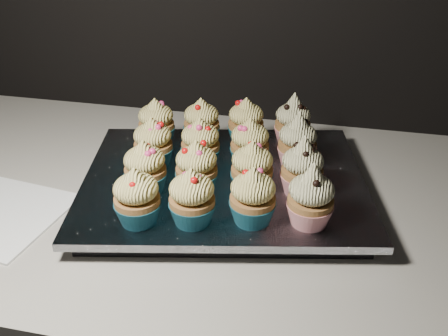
{
  "coord_description": "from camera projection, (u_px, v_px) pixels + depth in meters",
  "views": [
    {
      "loc": [
        0.24,
        1.05,
        1.34
      ],
      "look_at": [
        0.1,
        1.7,
        0.95
      ],
      "focal_mm": 40.0,
      "sensor_mm": 36.0,
      "label": 1
    }
  ],
  "objects": [
    {
      "name": "worktop",
      "position": [
        165.0,
        197.0,
        0.83
      ],
      "size": [
        2.44,
        0.64,
        0.04
      ],
      "primitive_type": "cube",
      "color": "beige",
      "rests_on": "cabinet"
    },
    {
      "name": "napkin",
      "position": [
        0.0,
        215.0,
        0.75
      ],
      "size": [
        0.2,
        0.2,
        0.0
      ],
      "primitive_type": "cube",
      "rotation": [
        0.0,
        0.0,
        -0.13
      ],
      "color": "white",
      "rests_on": "worktop"
    },
    {
      "name": "baking_tray",
      "position": [
        224.0,
        189.0,
        0.79
      ],
      "size": [
        0.46,
        0.38,
        0.02
      ],
      "primitive_type": "cube",
      "rotation": [
        0.0,
        0.0,
        0.2
      ],
      "color": "black",
      "rests_on": "worktop"
    },
    {
      "name": "foil_lining",
      "position": [
        224.0,
        180.0,
        0.78
      ],
      "size": [
        0.5,
        0.42,
        0.01
      ],
      "primitive_type": "cube",
      "rotation": [
        0.0,
        0.0,
        0.2
      ],
      "color": "silver",
      "rests_on": "baking_tray"
    },
    {
      "name": "cupcake_0",
      "position": [
        137.0,
        198.0,
        0.66
      ],
      "size": [
        0.06,
        0.06,
        0.08
      ],
      "color": "#175A6E",
      "rests_on": "foil_lining"
    },
    {
      "name": "cupcake_1",
      "position": [
        192.0,
        198.0,
        0.66
      ],
      "size": [
        0.06,
        0.06,
        0.08
      ],
      "color": "#175A6E",
      "rests_on": "foil_lining"
    },
    {
      "name": "cupcake_2",
      "position": [
        253.0,
        197.0,
        0.66
      ],
      "size": [
        0.06,
        0.06,
        0.08
      ],
      "color": "#175A6E",
      "rests_on": "foil_lining"
    },
    {
      "name": "cupcake_3",
      "position": [
        311.0,
        198.0,
        0.66
      ],
      "size": [
        0.06,
        0.06,
        0.1
      ],
      "color": "red",
      "rests_on": "foil_lining"
    },
    {
      "name": "cupcake_4",
      "position": [
        145.0,
        169.0,
        0.73
      ],
      "size": [
        0.06,
        0.06,
        0.08
      ],
      "color": "#175A6E",
      "rests_on": "foil_lining"
    },
    {
      "name": "cupcake_5",
      "position": [
        197.0,
        168.0,
        0.73
      ],
      "size": [
        0.06,
        0.06,
        0.08
      ],
      "color": "#175A6E",
      "rests_on": "foil_lining"
    },
    {
      "name": "cupcake_6",
      "position": [
        252.0,
        169.0,
        0.73
      ],
      "size": [
        0.06,
        0.06,
        0.08
      ],
      "color": "#175A6E",
      "rests_on": "foil_lining"
    },
    {
      "name": "cupcake_7",
      "position": [
        302.0,
        169.0,
        0.72
      ],
      "size": [
        0.06,
        0.06,
        0.1
      ],
      "color": "red",
      "rests_on": "foil_lining"
    },
    {
      "name": "cupcake_8",
      "position": [
        153.0,
        144.0,
        0.8
      ],
      "size": [
        0.06,
        0.06,
        0.08
      ],
      "color": "#175A6E",
      "rests_on": "foil_lining"
    },
    {
      "name": "cupcake_9",
      "position": [
        200.0,
        144.0,
        0.8
      ],
      "size": [
        0.06,
        0.06,
        0.08
      ],
      "color": "#175A6E",
      "rests_on": "foil_lining"
    },
    {
      "name": "cupcake_10",
      "position": [
        250.0,
        144.0,
        0.79
      ],
      "size": [
        0.06,
        0.06,
        0.08
      ],
      "color": "#175A6E",
      "rests_on": "foil_lining"
    },
    {
      "name": "cupcake_11",
      "position": [
        297.0,
        142.0,
        0.8
      ],
      "size": [
        0.06,
        0.06,
        0.1
      ],
      "color": "red",
      "rests_on": "foil_lining"
    },
    {
      "name": "cupcake_12",
      "position": [
        156.0,
        123.0,
        0.86
      ],
      "size": [
        0.06,
        0.06,
        0.08
      ],
      "color": "#175A6E",
      "rests_on": "foil_lining"
    },
    {
      "name": "cupcake_13",
      "position": [
        202.0,
        123.0,
        0.86
      ],
      "size": [
        0.06,
        0.06,
        0.08
      ],
      "color": "#175A6E",
      "rests_on": "foil_lining"
    },
    {
      "name": "cupcake_14",
      "position": [
        246.0,
        122.0,
        0.87
      ],
      "size": [
        0.06,
        0.06,
        0.08
      ],
      "color": "#175A6E",
      "rests_on": "foil_lining"
    },
    {
      "name": "cupcake_15",
      "position": [
        293.0,
        122.0,
        0.86
      ],
      "size": [
        0.06,
        0.06,
        0.1
      ],
      "color": "red",
      "rests_on": "foil_lining"
    }
  ]
}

